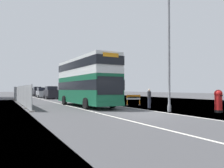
% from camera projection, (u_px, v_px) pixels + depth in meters
% --- Properties ---
extents(ground, '(140.00, 280.00, 0.10)m').
position_uv_depth(ground, '(149.00, 114.00, 15.88)').
color(ground, '#424244').
extents(double_decker_bus, '(3.11, 11.06, 4.78)m').
position_uv_depth(double_decker_bus, '(86.00, 81.00, 22.90)').
color(double_decker_bus, '#145638').
rests_on(double_decker_bus, ground).
extents(lamppost_foreground, '(0.29, 0.70, 9.28)m').
position_uv_depth(lamppost_foreground, '(169.00, 54.00, 17.35)').
color(lamppost_foreground, gray).
rests_on(lamppost_foreground, ground).
extents(red_pillar_postbox, '(0.59, 0.59, 1.69)m').
position_uv_depth(red_pillar_postbox, '(218.00, 100.00, 16.77)').
color(red_pillar_postbox, black).
rests_on(red_pillar_postbox, ground).
extents(roadworks_barrier, '(1.58, 0.80, 1.12)m').
position_uv_depth(roadworks_barrier, '(134.00, 99.00, 24.20)').
color(roadworks_barrier, orange).
rests_on(roadworks_barrier, ground).
extents(construction_site_fence, '(0.44, 24.00, 2.12)m').
position_uv_depth(construction_site_fence, '(20.00, 95.00, 27.68)').
color(construction_site_fence, '#A8AAAD').
rests_on(construction_site_fence, ground).
extents(car_oncoming_near, '(2.08, 4.43, 2.22)m').
position_uv_depth(car_oncoming_near, '(51.00, 93.00, 40.03)').
color(car_oncoming_near, black).
rests_on(car_oncoming_near, ground).
extents(car_receding_mid, '(2.09, 4.58, 2.05)m').
position_uv_depth(car_receding_mid, '(42.00, 93.00, 46.47)').
color(car_receding_mid, gray).
rests_on(car_receding_mid, ground).
extents(car_receding_far, '(1.92, 4.44, 2.29)m').
position_uv_depth(car_receding_far, '(37.00, 92.00, 54.81)').
color(car_receding_far, black).
rests_on(car_receding_far, ground).
extents(car_far_side, '(1.98, 3.81, 2.05)m').
position_uv_depth(car_far_side, '(34.00, 92.00, 62.83)').
color(car_far_side, black).
rests_on(car_far_side, ground).
extents(pedestrian_at_kerb, '(0.34, 0.34, 1.74)m').
position_uv_depth(pedestrian_at_kerb, '(149.00, 98.00, 20.55)').
color(pedestrian_at_kerb, '#2D3342').
rests_on(pedestrian_at_kerb, ground).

